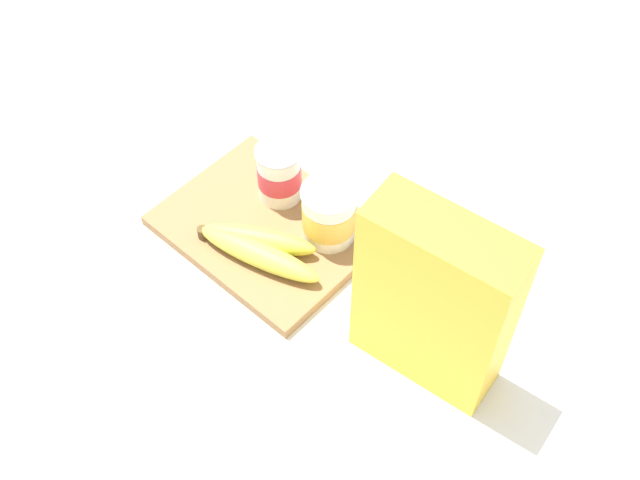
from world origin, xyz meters
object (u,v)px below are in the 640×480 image
cutting_board (267,228)px  banana_bunch (258,247)px  yogurt_cup_front (279,173)px  yogurt_cup_back (329,214)px  cereal_box (434,301)px

cutting_board → banana_bunch: (0.03, -0.05, 0.03)m
cutting_board → yogurt_cup_front: yogurt_cup_front is taller
cutting_board → yogurt_cup_back: size_ratio=3.22×
cereal_box → yogurt_cup_front: bearing=161.5°
cereal_box → yogurt_cup_front: 0.32m
yogurt_cup_front → banana_bunch: 0.12m
yogurt_cup_front → banana_bunch: bearing=-61.2°
yogurt_cup_back → banana_bunch: 0.11m
cutting_board → cereal_box: 0.31m
cereal_box → banana_bunch: cereal_box is taller
cereal_box → yogurt_cup_back: (-0.21, 0.06, -0.07)m
yogurt_cup_back → banana_bunch: bearing=-116.7°
yogurt_cup_front → cutting_board: bearing=-65.6°
yogurt_cup_front → yogurt_cup_back: 0.10m
cutting_board → banana_bunch: size_ratio=1.51×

